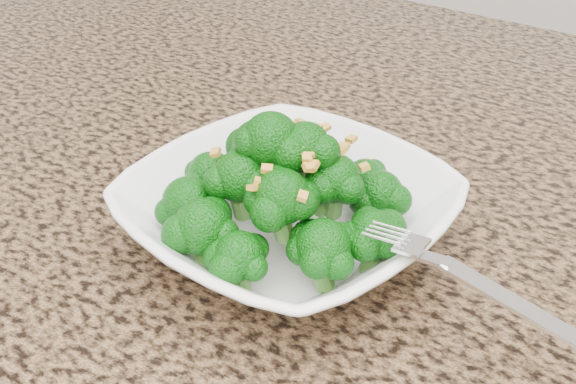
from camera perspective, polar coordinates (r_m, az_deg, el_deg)
The scene contains 5 objects.
granite_counter at distance 0.56m, azimuth 11.56°, elevation -6.64°, with size 1.64×1.04×0.03m, color brown.
bowl at distance 0.54m, azimuth -0.00°, elevation -1.94°, with size 0.23×0.23×0.06m, color white.
broccoli_pile at distance 0.50m, azimuth -0.00°, elevation 4.05°, with size 0.20×0.20×0.07m, color #095209, non-canonical shape.
garlic_topping at distance 0.48m, azimuth -0.00°, elevation 8.09°, with size 0.12×0.12×0.01m, color gold, non-canonical shape.
fork at distance 0.45m, azimuth 11.98°, elevation -5.44°, with size 0.17×0.03×0.01m, color silver, non-canonical shape.
Camera 1 is at (0.14, -0.11, 1.24)m, focal length 45.00 mm.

